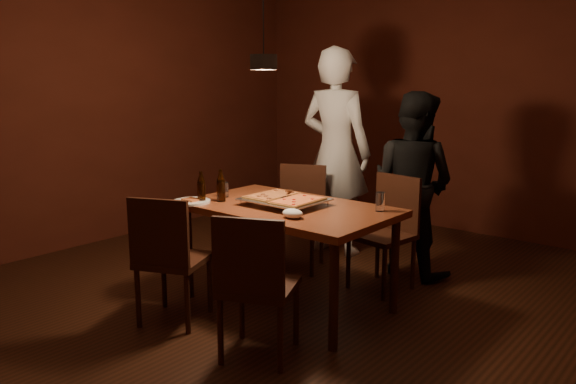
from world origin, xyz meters
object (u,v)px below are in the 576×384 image
Objects in this scene: pizza_tray at (284,202)px; pendant_lamp at (264,60)px; chair_near_right at (254,274)px; chair_far_right at (389,221)px; dining_table at (288,216)px; beer_bottle_a at (201,187)px; diner_white at (336,152)px; chair_far_left at (300,206)px; chair_near_left at (167,249)px; diner_dark at (413,184)px; plate_slice at (191,201)px; beer_bottle_b at (221,185)px.

pendant_lamp reaches higher than pizza_tray.
chair_far_right is at bearing 66.43° from chair_near_right.
beer_bottle_a reaches higher than dining_table.
pendant_lamp reaches higher than diner_white.
chair_far_left is 1.78m from chair_near_right.
dining_table is at bearing 105.97° from diner_white.
chair_near_right is at bearing -58.80° from pizza_tray.
chair_far_left is at bearing 69.95° from chair_near_left.
diner_white reaches higher than chair_near_right.
pizza_tray is at bearing 72.24° from chair_far_right.
diner_dark is at bearing 75.27° from pizza_tray.
diner_white is at bearing -0.03° from diner_dark.
pizza_tray is at bearing 94.36° from chair_near_right.
plate_slice is at bearing 63.72° from diner_dark.
chair_far_left is 0.50× the size of pendant_lamp.
chair_near_left is 0.51m from plate_slice.
dining_table is 6.26× the size of beer_bottle_b.
chair_near_left is 2.15m from diner_dark.
diner_dark reaches higher than dining_table.
chair_far_right is at bearing 65.51° from dining_table.
diner_white reaches higher than chair_near_left.
beer_bottle_b is at bearing 73.72° from chair_near_left.
pizza_tray is at bearing 24.32° from beer_bottle_b.
beer_bottle_b is 0.98m from pendant_lamp.
diner_white reaches higher than dining_table.
chair_near_right is 1.09m from beer_bottle_b.
pizza_tray is 2.39× the size of beer_bottle_a.
beer_bottle_a is 1.62m from diner_white.
dining_table is 3.09× the size of chair_far_right.
dining_table is at bearing 39.12° from chair_near_left.
chair_far_left is 0.68m from diner_white.
beer_bottle_a is at bearing 44.73° from plate_slice.
chair_far_left is 1.55m from chair_near_left.
diner_white reaches higher than beer_bottle_b.
diner_white is at bearing -21.16° from chair_far_right.
chair_near_left is 2.42× the size of beer_bottle_a.
dining_table is 0.88m from chair_near_left.
chair_far_right is (0.37, 0.80, -0.14)m from dining_table.
chair_near_right is 0.51× the size of pendant_lamp.
diner_dark is (0.37, 1.23, -0.00)m from pizza_tray.
pendant_lamp is (-0.41, -1.40, 0.99)m from diner_dark.
pendant_lamp is at bearing 102.88° from chair_near_right.
plate_slice is 1.68m from diner_white.
diner_white is (-0.50, 1.29, 0.29)m from dining_table.
diner_white is 1.25× the size of diner_dark.
beer_bottle_a is at bearing 85.75° from chair_near_left.
beer_bottle_a is (-0.95, 0.45, 0.33)m from chair_near_right.
pendant_lamp is (0.43, -1.47, 0.80)m from diner_white.
beer_bottle_b is 0.87× the size of plate_slice.
diner_dark is at bearing 59.67° from beer_bottle_a.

